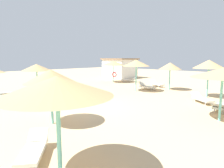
% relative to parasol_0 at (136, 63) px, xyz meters
% --- Properties ---
extents(ground_plane, '(80.00, 80.00, 0.00)m').
position_rel_parasol_0_xyz_m(ground_plane, '(0.87, -7.21, -2.72)').
color(ground_plane, '#D1B284').
extents(parasol_0, '(2.60, 2.60, 3.04)m').
position_rel_parasol_0_xyz_m(parasol_0, '(0.00, 0.00, 0.00)').
color(parasol_0, '#6BC6BC').
rests_on(parasol_0, ground).
extents(parasol_2, '(3.15, 3.15, 2.84)m').
position_rel_parasol_0_xyz_m(parasol_2, '(-6.45, 3.49, -0.20)').
color(parasol_2, '#6BC6BC').
rests_on(parasol_2, ground).
extents(parasol_3, '(2.43, 2.43, 3.07)m').
position_rel_parasol_0_xyz_m(parasol_3, '(5.97, 1.69, -0.01)').
color(parasol_3, '#6BC6BC').
rests_on(parasol_3, ground).
extents(parasol_4, '(2.91, 2.91, 2.74)m').
position_rel_parasol_0_xyz_m(parasol_4, '(6.74, -12.20, -0.24)').
color(parasol_4, '#6BC6BC').
rests_on(parasol_4, ground).
extents(parasol_6, '(2.23, 2.23, 2.76)m').
position_rel_parasol_0_xyz_m(parasol_6, '(1.94, 3.02, -0.31)').
color(parasol_6, '#6BC6BC').
rests_on(parasol_6, ground).
extents(parasol_7, '(2.79, 2.79, 2.65)m').
position_rel_parasol_0_xyz_m(parasol_7, '(-6.66, -6.79, -0.40)').
color(parasol_7, '#6BC6BC').
rests_on(parasol_7, ground).
extents(parasol_8, '(2.50, 2.50, 2.67)m').
position_rel_parasol_0_xyz_m(parasol_8, '(2.71, -10.26, -0.40)').
color(parasol_8, '#6BC6BC').
rests_on(parasol_8, ground).
extents(parasol_9, '(3.04, 3.04, 2.72)m').
position_rel_parasol_0_xyz_m(parasol_9, '(8.46, -4.10, -0.25)').
color(parasol_9, '#6BC6BC').
rests_on(parasol_9, ground).
extents(lounger_0, '(1.88, 0.69, 0.78)m').
position_rel_parasol_0_xyz_m(lounger_0, '(0.13, 1.68, -2.40)').
color(lounger_0, silver).
rests_on(lounger_0, ground).
extents(lounger_1, '(0.74, 1.95, 0.61)m').
position_rel_parasol_0_xyz_m(lounger_1, '(7.95, -2.01, -2.41)').
color(lounger_1, silver).
rests_on(lounger_1, ground).
extents(lounger_2, '(1.98, 1.47, 0.67)m').
position_rel_parasol_0_xyz_m(lounger_2, '(-5.11, 5.17, -2.41)').
color(lounger_2, silver).
rests_on(lounger_2, ground).
extents(lounger_3, '(1.92, 1.64, 0.64)m').
position_rel_parasol_0_xyz_m(lounger_3, '(6.34, -0.56, -2.41)').
color(lounger_3, silver).
rests_on(lounger_3, ground).
extents(lounger_4, '(1.91, 1.65, 0.67)m').
position_rel_parasol_0_xyz_m(lounger_4, '(5.24, -12.27, -2.41)').
color(lounger_4, silver).
rests_on(lounger_4, ground).
extents(lounger_6, '(1.99, 1.29, 0.74)m').
position_rel_parasol_0_xyz_m(lounger_6, '(-0.20, 4.12, -2.40)').
color(lounger_6, silver).
rests_on(lounger_6, ground).
extents(lounger_7, '(0.72, 1.91, 0.74)m').
position_rel_parasol_0_xyz_m(lounger_7, '(-5.14, -5.25, -2.40)').
color(lounger_7, silver).
rests_on(lounger_7, ground).
extents(beach_cabana, '(4.70, 4.37, 3.18)m').
position_rel_parasol_0_xyz_m(beach_cabana, '(-9.69, 8.37, -1.11)').
color(beach_cabana, white).
rests_on(beach_cabana, ground).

